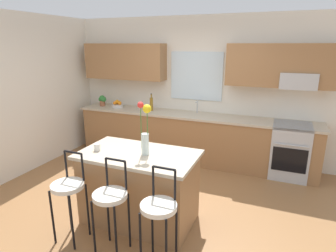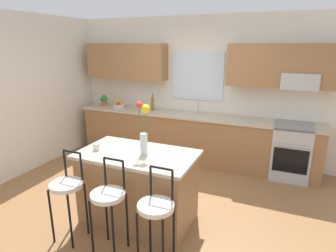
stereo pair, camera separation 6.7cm
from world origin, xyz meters
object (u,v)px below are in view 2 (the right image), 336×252
Objects in this scene: bar_stool_far at (156,211)px; oven_range at (291,151)px; bottle_olive_oil at (153,104)px; potted_plant_small at (104,100)px; bar_stool_middle at (108,199)px; mug_ceramic at (96,147)px; fruit_bowl_oranges at (119,105)px; kitchen_island at (138,187)px; flower_vase at (144,130)px; bar_stool_near at (67,189)px.

oven_range is at bearing 66.12° from bar_stool_far.
bottle_olive_oil reaches higher than oven_range.
bar_stool_middle is at bearing -54.25° from potted_plant_small.
fruit_bowl_oranges is at bearing 116.22° from mug_ceramic.
potted_plant_small is (-1.98, 2.75, 0.42)m from bar_stool_middle.
mug_ceramic is at bearing -167.65° from kitchen_island.
mug_ceramic is at bearing -63.78° from fruit_bowl_oranges.
mug_ceramic is 2.26m from bottle_olive_oil.
bar_stool_far is 3.10m from bottle_olive_oil.
bar_stool_middle is at bearing -99.32° from flower_vase.
bottle_olive_oil reaches higher than fruit_bowl_oranges.
bar_stool_middle is (-1.75, -2.72, 0.18)m from oven_range.
oven_range and kitchen_island have the same top height.
potted_plant_small is (-3.73, 0.02, 0.59)m from oven_range.
flower_vase reaches higher than bottle_olive_oil.
oven_range is at bearing -0.55° from bottle_olive_oil.
mug_ceramic is (-2.26, -2.21, 0.51)m from oven_range.
bar_stool_near is at bearing 180.00° from bar_stool_far.
oven_range is 10.22× the size of mug_ceramic.
oven_range is at bearing 44.27° from mug_ceramic.
fruit_bowl_oranges is 0.37m from potted_plant_small.
bottle_olive_oil is at bearing 113.67° from flower_vase.
oven_range is 2.65m from bottle_olive_oil.
flower_vase reaches higher than potted_plant_small.
oven_range is at bearing -0.49° from fruit_bowl_oranges.
bottle_olive_oil is 1.48× the size of potted_plant_small.
flower_vase is 0.67m from mug_ceramic.
kitchen_island is 2.24× the size of flower_vase.
potted_plant_small is at bearing -179.96° from bottle_olive_oil.
mug_ceramic is at bearing 154.12° from bar_stool_far.
bar_stool_near and bar_stool_middle have the same top height.
bar_stool_near is 2.79m from bottle_olive_oil.
bottle_olive_oil is at bearing 98.12° from mug_ceramic.
flower_vase is 2.98m from potted_plant_small.
bar_stool_far is 3.07× the size of bottle_olive_oil.
potted_plant_small is (-0.37, -0.01, 0.08)m from fruit_bowl_oranges.
bar_stool_middle reaches higher than mug_ceramic.
fruit_bowl_oranges is (-1.61, 2.75, 0.34)m from bar_stool_middle.
bar_stool_near is 1.63× the size of flower_vase.
oven_range is 3.20m from mug_ceramic.
bottle_olive_oil is at bearing 0.04° from potted_plant_small.
bar_stool_near is 3.12m from potted_plant_small.
kitchen_island is at bearing -52.84° from fruit_bowl_oranges.
fruit_bowl_oranges is 0.79m from bottle_olive_oil.
flower_vase is (0.65, 0.62, 0.59)m from bar_stool_near.
potted_plant_small reaches higher than fruit_bowl_oranges.
flower_vase is at bearing 43.72° from bar_stool_near.
bottle_olive_oil is (-0.83, 2.12, 0.59)m from kitchen_island.
bar_stool_middle is at bearing 0.00° from bar_stool_near.
bottle_olive_oil is (-1.38, 2.75, 0.42)m from bar_stool_far.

